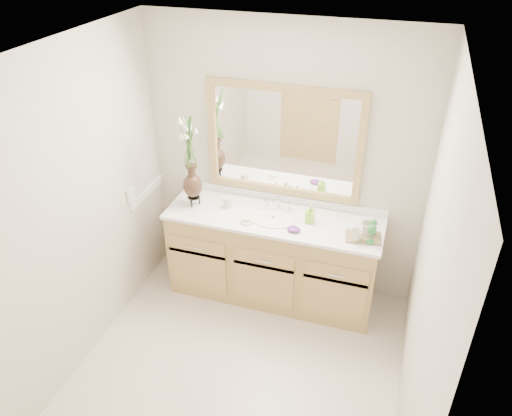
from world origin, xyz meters
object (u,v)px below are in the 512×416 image
(flower_vase, at_px, (190,149))
(soap_bottle, at_px, (310,215))
(tray, at_px, (363,237))
(tumbler, at_px, (227,202))

(flower_vase, xyz_separation_m, soap_bottle, (1.03, 0.04, -0.47))
(flower_vase, bearing_deg, tray, -2.49)
(flower_vase, relative_size, soap_bottle, 5.68)
(tumbler, relative_size, tray, 0.34)
(soap_bottle, distance_m, tray, 0.47)
(tumbler, xyz_separation_m, soap_bottle, (0.73, -0.02, 0.02))
(soap_bottle, bearing_deg, flower_vase, -175.36)
(flower_vase, relative_size, tray, 2.84)
(tumbler, xyz_separation_m, tray, (1.19, -0.12, -0.04))
(tumbler, bearing_deg, soap_bottle, -1.29)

